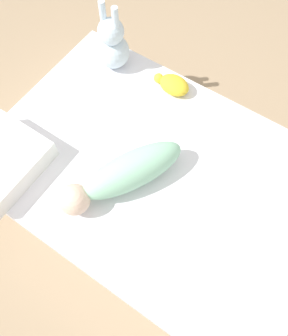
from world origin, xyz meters
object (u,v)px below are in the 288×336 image
Objects in this scene: bunny_plush at (112,45)px; turtle_plush at (173,85)px; pillow at (0,163)px; swaddled_baby at (123,175)px.

turtle_plush is (-0.36, -0.02, -0.09)m from bunny_plush.
bunny_plush is 1.83× the size of turtle_plush.
swaddled_baby is at bearing -153.58° from pillow.
swaddled_baby is 0.56m from pillow.
swaddled_baby reaches higher than turtle_plush.
pillow is at bearing 63.51° from turtle_plush.
bunny_plush is 0.37m from turtle_plush.
bunny_plush is (-0.05, -0.79, 0.08)m from pillow.
turtle_plush is (-0.41, -0.82, -0.01)m from pillow.
pillow is 1.09× the size of bunny_plush.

